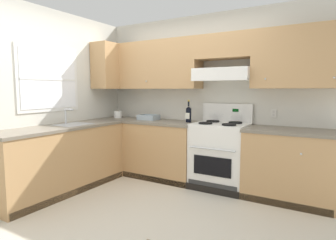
{
  "coord_description": "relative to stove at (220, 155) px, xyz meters",
  "views": [
    {
      "loc": [
        1.98,
        -2.54,
        1.4
      ],
      "look_at": [
        0.06,
        0.7,
        1.0
      ],
      "focal_mm": 30.27,
      "sensor_mm": 36.0,
      "label": 1
    }
  ],
  "objects": [
    {
      "name": "counter_left_run",
      "position": [
        -1.84,
        -1.25,
        -0.02
      ],
      "size": [
        0.63,
        1.91,
        1.13
      ],
      "color": "tan",
      "rests_on": "ground_plane"
    },
    {
      "name": "paper_towel_roll",
      "position": [
        -1.93,
        0.05,
        0.49
      ],
      "size": [
        0.14,
        0.14,
        0.12
      ],
      "color": "white",
      "rests_on": "counter_back_run"
    },
    {
      "name": "stove",
      "position": [
        0.0,
        0.0,
        0.0
      ],
      "size": [
        0.76,
        0.62,
        1.2
      ],
      "color": "white",
      "rests_on": "ground_plane"
    },
    {
      "name": "wine_bottle",
      "position": [
        -0.53,
        0.06,
        0.56
      ],
      "size": [
        0.08,
        0.09,
        0.34
      ],
      "color": "black",
      "rests_on": "counter_back_run"
    },
    {
      "name": "bowl",
      "position": [
        -1.27,
        0.05,
        0.46
      ],
      "size": [
        0.32,
        0.23,
        0.08
      ],
      "color": "#9EADB7",
      "rests_on": "counter_back_run"
    },
    {
      "name": "wall_left",
      "position": [
        -2.19,
        -1.03,
        0.87
      ],
      "size": [
        0.47,
        4.0,
        2.55
      ],
      "color": "silver",
      "rests_on": "ground_plane"
    },
    {
      "name": "ground_plane",
      "position": [
        -0.59,
        -1.25,
        -0.48
      ],
      "size": [
        7.04,
        7.04,
        0.0
      ],
      "primitive_type": "plane",
      "color": "beige"
    },
    {
      "name": "counter_back_run",
      "position": [
        -0.43,
        -0.01,
        -0.03
      ],
      "size": [
        3.6,
        0.65,
        0.91
      ],
      "color": "tan",
      "rests_on": "ground_plane"
    },
    {
      "name": "wall_back",
      "position": [
        -0.19,
        0.27,
        1.0
      ],
      "size": [
        4.68,
        0.57,
        2.55
      ],
      "color": "silver",
      "rests_on": "ground_plane"
    }
  ]
}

